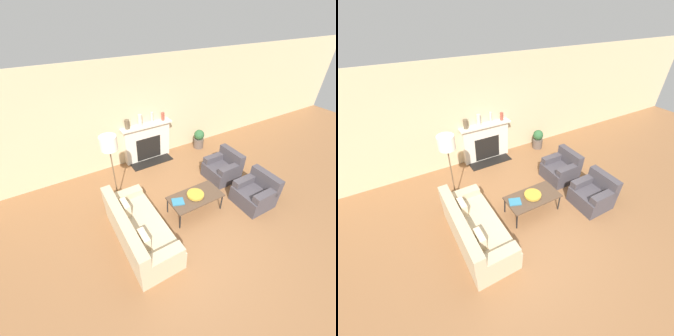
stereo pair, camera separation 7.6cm
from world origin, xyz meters
The scene contains 15 objects.
ground_plane centered at (0.00, 0.00, 0.00)m, with size 18.00×18.00×0.00m, color brown.
wall_back centered at (0.00, 3.06, 1.45)m, with size 18.00×0.06×2.90m.
fireplace centered at (0.20, 2.91, 0.56)m, with size 1.54×0.59×1.14m.
couch centered at (-1.28, 0.27, 0.32)m, with size 0.87×1.94×0.85m.
armchair_near centered at (1.55, -0.11, 0.30)m, with size 0.77×0.79×0.78m.
armchair_far centered at (1.55, 1.03, 0.30)m, with size 0.77×0.79×0.78m.
coffee_table centered at (0.16, 0.39, 0.42)m, with size 1.21×0.61×0.45m.
bowl centered at (0.16, 0.40, 0.49)m, with size 0.38×0.38×0.07m.
book centered at (-0.27, 0.43, 0.46)m, with size 0.32×0.29×0.02m.
floor_lamp centered at (-1.23, 1.69, 1.41)m, with size 0.37×0.37×1.72m.
mantel_vase_left centered at (-0.36, 2.93, 1.27)m, with size 0.13×0.13×0.25m.
mantel_vase_center_left centered at (0.03, 2.93, 1.30)m, with size 0.11×0.11×0.32m.
mantel_vase_center_right centered at (0.40, 2.93, 1.30)m, with size 0.07×0.07×0.32m.
mantel_vase_right centered at (0.75, 2.93, 1.25)m, with size 0.10×0.10×0.23m.
potted_plant centered at (1.95, 2.66, 0.31)m, with size 0.33×0.33×0.62m.
Camera 1 is at (-2.20, -2.46, 3.91)m, focal length 24.00 mm.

